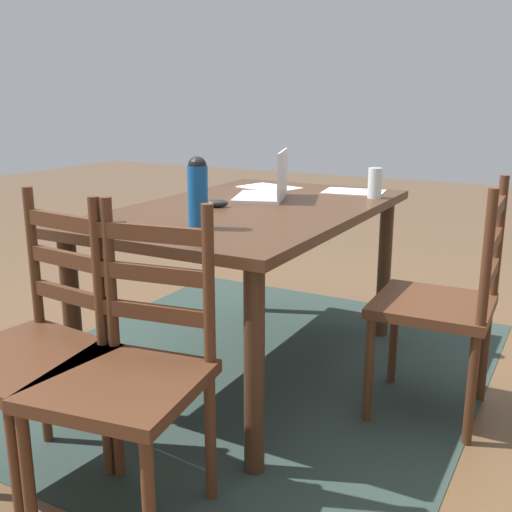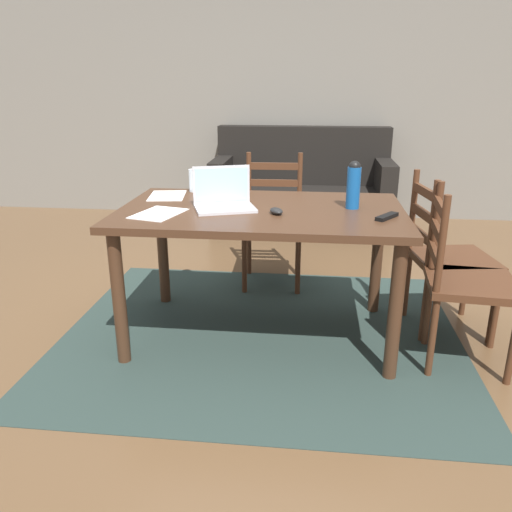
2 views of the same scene
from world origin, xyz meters
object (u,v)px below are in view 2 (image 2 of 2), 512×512
tv_remote (387,217)px  drinking_glass (194,180)px  chair_right_far (446,257)px  chair_far_head (273,222)px  chair_right_near (463,281)px  dining_table (261,225)px  couch (302,192)px  laptop (224,198)px  computer_mouse (276,211)px  water_bottle (354,184)px

tv_remote → drinking_glass: bearing=9.9°
chair_right_far → chair_far_head: bearing=148.2°
chair_far_head → tv_remote: chair_far_head is taller
chair_right_near → tv_remote: (-0.41, 0.04, 0.32)m
dining_table → couch: (0.17, 2.50, -0.33)m
couch → tv_remote: size_ratio=10.59×
laptop → computer_mouse: 0.32m
couch → tv_remote: bearing=-79.4°
chair_far_head → drinking_glass: (-0.47, -0.45, 0.38)m
drinking_glass → computer_mouse: (0.56, -0.52, -0.05)m
water_bottle → tv_remote: 0.29m
chair_right_far → chair_right_near: 0.38m
water_bottle → tv_remote: water_bottle is taller
couch → computer_mouse: (-0.08, -2.62, 0.44)m
couch → chair_right_near: bearing=-71.4°
couch → laptop: bearing=-98.5°
chair_far_head → computer_mouse: chair_far_head is taller
computer_mouse → tv_remote: size_ratio=0.59×
laptop → drinking_glass: size_ratio=2.63×
chair_right_near → drinking_glass: chair_right_near is taller
dining_table → water_bottle: (0.50, 0.06, 0.23)m
chair_right_far → chair_right_near: (-0.00, -0.38, 0.00)m
dining_table → chair_far_head: chair_far_head is taller
chair_right_far → tv_remote: 0.62m
chair_right_far → dining_table: bearing=-170.1°
drinking_glass → tv_remote: size_ratio=0.84×
chair_right_far → water_bottle: (-0.57, -0.13, 0.45)m
chair_far_head → water_bottle: (0.50, -0.80, 0.45)m
tv_remote → chair_right_far: bearing=-105.0°
chair_right_near → computer_mouse: (-0.98, 0.07, 0.33)m
couch → computer_mouse: size_ratio=18.00×
dining_table → couch: 2.53m
chair_right_near → laptop: (-1.28, 0.17, 0.37)m
couch → drinking_glass: bearing=-107.0°
laptop → tv_remote: laptop is taller
laptop → water_bottle: bearing=6.2°
laptop → tv_remote: (0.87, -0.13, -0.05)m
dining_table → laptop: laptop is taller
couch → tv_remote: 2.73m
water_bottle → couch: bearing=97.8°
drinking_glass → computer_mouse: size_ratio=1.43×
dining_table → chair_right_near: (1.08, -0.19, -0.22)m
chair_right_near → couch: size_ratio=0.53×
dining_table → laptop: (-0.21, -0.02, 0.15)m
chair_right_near → water_bottle: (-0.57, 0.25, 0.45)m
chair_far_head → couch: size_ratio=0.53×
water_bottle → drinking_glass: bearing=160.5°
chair_right_far → laptop: size_ratio=2.53×
couch → tv_remote: (0.50, -2.65, 0.43)m
dining_table → chair_right_far: chair_right_far is taller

